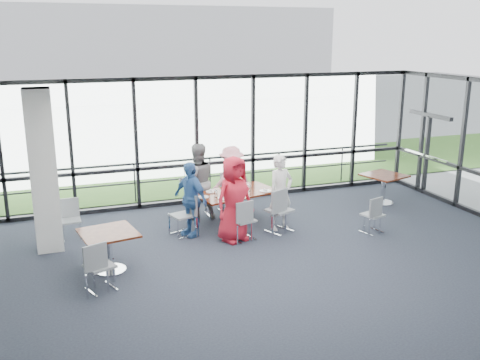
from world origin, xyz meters
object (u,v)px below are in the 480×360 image
object	(u,v)px
main_table	(236,197)
chair_main_fl	(200,197)
chair_main_end	(182,215)
chair_spare_r	(373,215)
chair_spare_la	(100,266)
chair_main_nr	(279,210)
chair_main_nl	(244,220)
chair_main_fr	(229,193)
chair_spare_lb	(71,220)
diner_near_left	(234,199)
diner_far_left	(197,182)
side_table_left	(108,237)
diner_far_right	(232,179)
side_table_right	(384,179)
structural_column	(44,171)
diner_end	(190,199)
diner_near_right	(281,192)

from	to	relation	value
main_table	chair_main_fl	size ratio (longest dim) A/B	2.09
chair_main_end	chair_spare_r	xyz separation A→B (m)	(3.89, -1.24, -0.04)
chair_main_fl	chair_spare_la	xyz separation A→B (m)	(-2.57, -3.08, -0.04)
chair_main_nr	chair_main_nl	bearing A→B (deg)	167.19
chair_main_nr	chair_main_fr	xyz separation A→B (m)	(-0.57, 1.74, -0.04)
chair_spare_la	chair_spare_lb	distance (m)	2.63
chair_spare_lb	chair_spare_la	bearing A→B (deg)	95.97
chair_main_end	diner_near_left	bearing A→B (deg)	38.45
chair_main_nl	chair_main_nr	bearing A→B (deg)	-1.59
diner_near_left	diner_far_left	size ratio (longest dim) A/B	1.01
side_table_left	chair_spare_lb	xyz separation A→B (m)	(-0.58, 1.87, -0.24)
chair_main_nr	chair_main_fl	distance (m)	2.06
chair_main_end	chair_main_nl	bearing A→B (deg)	41.63
diner_far_right	chair_main_fr	size ratio (longest dim) A/B	1.78
side_table_left	side_table_right	distance (m)	7.24
chair_main_nl	chair_main_end	size ratio (longest dim) A/B	0.98
chair_spare_la	chair_main_nl	bearing A→B (deg)	2.29
structural_column	main_table	bearing A→B (deg)	2.30
structural_column	chair_spare_lb	xyz separation A→B (m)	(0.42, 0.40, -1.19)
diner_far_right	chair_main_nl	distance (m)	1.91
diner_far_right	chair_main_fl	distance (m)	0.90
chair_main_fl	side_table_left	bearing A→B (deg)	43.64
side_table_right	chair_main_nr	world-z (taller)	chair_main_nr
diner_end	chair_main_nl	bearing A→B (deg)	28.59
main_table	chair_main_fr	size ratio (longest dim) A/B	2.21
diner_near_right	chair_main_end	world-z (taller)	diner_near_right
chair_main_end	chair_main_fr	bearing A→B (deg)	113.12
diner_near_right	diner_end	size ratio (longest dim) A/B	1.03
side_table_right	chair_main_fl	size ratio (longest dim) A/B	1.20
chair_spare_lb	chair_main_nr	bearing A→B (deg)	164.37
diner_far_left	diner_near_right	bearing A→B (deg)	136.99
diner_near_right	chair_spare_r	distance (m)	2.03
structural_column	diner_end	bearing A→B (deg)	-4.00
diner_end	chair_main_nl	size ratio (longest dim) A/B	1.85
main_table	side_table_right	xyz separation A→B (m)	(4.03, 0.18, 0.03)
diner_far_left	chair_main_fl	bearing A→B (deg)	-130.11
diner_end	chair_spare_r	world-z (taller)	diner_end
side_table_right	diner_near_right	world-z (taller)	diner_near_right
diner_far_left	chair_main_nr	size ratio (longest dim) A/B	1.81
diner_far_right	chair_main_nr	size ratio (longest dim) A/B	1.64
chair_main_nr	chair_spare_r	bearing A→B (deg)	-45.60
chair_spare_lb	diner_near_right	bearing A→B (deg)	166.91
diner_far_right	chair_spare_lb	size ratio (longest dim) A/B	1.96
diner_far_right	structural_column	bearing A→B (deg)	-1.50
diner_far_left	chair_spare_r	xyz separation A→B (m)	(3.30, -2.17, -0.48)
diner_far_right	chair_main_fl	world-z (taller)	diner_far_right
side_table_left	chair_main_nl	distance (m)	2.88
diner_near_left	chair_main_fl	size ratio (longest dim) A/B	1.86
chair_spare_la	chair_main_nr	bearing A→B (deg)	-0.39
chair_spare_lb	chair_spare_r	bearing A→B (deg)	162.10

